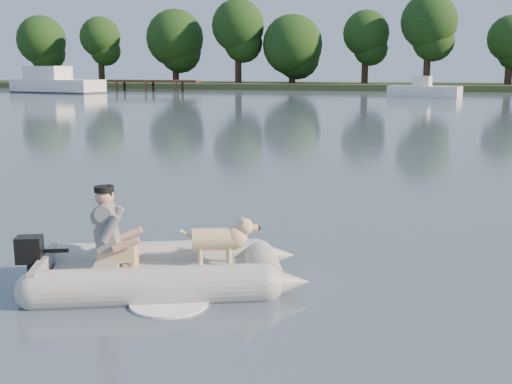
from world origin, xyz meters
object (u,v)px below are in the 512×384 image
(dinghy, at_px, (163,241))
(man, at_px, (107,226))
(dock, at_px, (111,85))
(cabin_cruiser, at_px, (57,79))
(motorboat, at_px, (425,83))
(dog, at_px, (214,243))

(dinghy, xyz_separation_m, man, (-0.58, -0.16, 0.17))
(dock, relative_size, cabin_cruiser, 2.02)
(cabin_cruiser, height_order, motorboat, cabin_cruiser)
(man, distance_m, dog, 1.17)
(dog, xyz_separation_m, cabin_cruiser, (-28.53, 45.25, 0.73))
(dock, bearing_deg, dog, -62.83)
(dog, relative_size, motorboat, 0.14)
(dog, height_order, motorboat, motorboat)
(man, relative_size, dog, 1.16)
(dog, distance_m, cabin_cruiser, 53.50)
(man, xyz_separation_m, motorboat, (4.08, 44.98, 0.40))
(man, xyz_separation_m, cabin_cruiser, (-27.44, 45.64, 0.51))
(motorboat, bearing_deg, dog, -78.24)
(dinghy, xyz_separation_m, cabin_cruiser, (-28.02, 45.48, 0.67))
(dock, distance_m, dinghy, 57.63)
(man, xyz_separation_m, dog, (1.09, 0.38, -0.22))
(dock, distance_m, motorboat, 30.07)
(dinghy, xyz_separation_m, dog, (0.51, 0.23, -0.06))
(dinghy, bearing_deg, man, 175.76)
(cabin_cruiser, bearing_deg, dinghy, -45.86)
(dock, distance_m, man, 57.51)
(man, relative_size, cabin_cruiser, 0.10)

